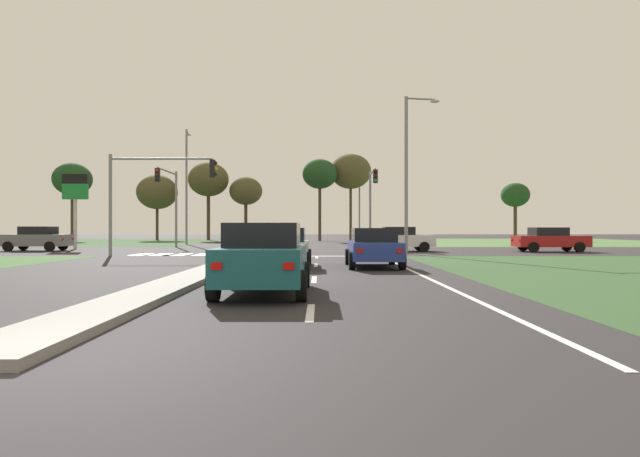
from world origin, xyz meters
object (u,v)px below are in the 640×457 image
Objects in this scene: car_teal_third at (267,258)px; car_beige_fifth at (273,234)px; fuel_price_totem at (78,195)px; treeline_fourth at (248,191)px; street_lamp_second at (411,166)px; pedestrian_at_median at (282,231)px; traffic_signal_far_left at (172,193)px; treeline_third at (211,180)px; street_lamp_fourth at (360,198)px; treeline_seventh at (518,195)px; car_white_sixth at (403,239)px; treeline_sixth at (322,174)px; traffic_signal_near_left at (154,184)px; car_grey_second at (40,238)px; traffic_signal_far_right at (374,194)px; car_blue_fourth at (376,247)px; treeline_near at (75,180)px; treeline_fifth at (353,172)px; car_red_seventh at (553,239)px; street_lamp_third at (189,181)px; car_maroon_eighth at (269,235)px; car_silver_near at (286,247)px; treeline_second at (160,192)px.

car_beige_fifth is at bearing 95.05° from car_teal_third.
fuel_price_totem is 0.67× the size of treeline_fourth.
pedestrian_at_median is (-8.68, 15.89, -3.76)m from street_lamp_second.
treeline_third is at bearing 95.80° from traffic_signal_far_left.
car_teal_third is 0.78× the size of fuel_price_totem.
treeline_seventh is (19.90, 0.24, 0.37)m from street_lamp_fourth.
pedestrian_at_median is at bearing -144.32° from car_white_sixth.
treeline_sixth is 1.33× the size of treeline_seventh.
street_lamp_fourth is at bearing 43.46° from treeline_sixth.
treeline_sixth is at bearing 63.74° from traffic_signal_far_left.
treeline_sixth is (9.06, 34.15, 3.97)m from traffic_signal_near_left.
traffic_signal_near_left is 39.09m from treeline_fourth.
car_beige_fifth is 25.22m from traffic_signal_far_left.
fuel_price_totem reaches higher than car_grey_second.
pedestrian_at_median is (-7.48, 6.24, -2.77)m from traffic_signal_far_right.
car_blue_fourth is (3.29, 8.43, -0.05)m from car_teal_third.
treeline_third is (4.65, 32.17, 6.80)m from car_grey_second.
treeline_fourth reaches higher than car_teal_third.
car_grey_second is 25.55m from car_blue_fourth.
treeline_near is (-34.79, -2.38, 2.13)m from street_lamp_fourth.
traffic_signal_far_right is 0.57× the size of treeline_fifth.
car_blue_fourth is 44.85m from car_beige_fifth.
traffic_signal_far_left is 3.17× the size of pedestrian_at_median.
car_grey_second is at bearing -124.10° from treeline_sixth.
treeline_sixth is (-14.55, 29.11, 7.03)m from car_red_seventh.
street_lamp_third is (-14.36, 29.10, 5.08)m from car_blue_fourth.
car_red_seventh is at bearing -49.70° from treeline_third.
car_maroon_eighth is (-7.90, 37.95, 0.02)m from car_blue_fourth.
traffic_signal_near_left is 0.55× the size of street_lamp_third.
car_white_sixth is at bearing -59.73° from treeline_third.
street_lamp_second is at bearing -17.93° from fuel_price_totem.
car_silver_near is 31.49m from street_lamp_third.
street_lamp_second reaches higher than traffic_signal_near_left.
car_grey_second is at bearing -91.87° from car_white_sixth.
car_silver_near is 47.64m from street_lamp_fourth.
treeline_second reaches higher than car_grey_second.
pedestrian_at_median is (-8.29, -20.72, -3.98)m from street_lamp_fourth.
treeline_third is at bearing -179.76° from treeline_seventh.
car_maroon_eighth is 19.30m from traffic_signal_far_left.
treeline_fifth reaches higher than street_lamp_fourth.
treeline_second is 0.79× the size of treeline_fifth.
street_lamp_third is at bearing 53.90° from car_maroon_eighth.
street_lamp_fourth is at bearing -36.14° from car_grey_second.
street_lamp_second reaches higher than car_teal_third.
car_grey_second is 54.29m from treeline_seventh.
street_lamp_fourth is at bearing -174.65° from pedestrian_at_median.
street_lamp_second is 32.62m from treeline_sixth.
treeline_fifth is at bearing 43.36° from street_lamp_third.
car_red_seventh is 0.56× the size of treeline_fourth.
traffic_signal_far_right is at bearing -56.36° from treeline_third.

